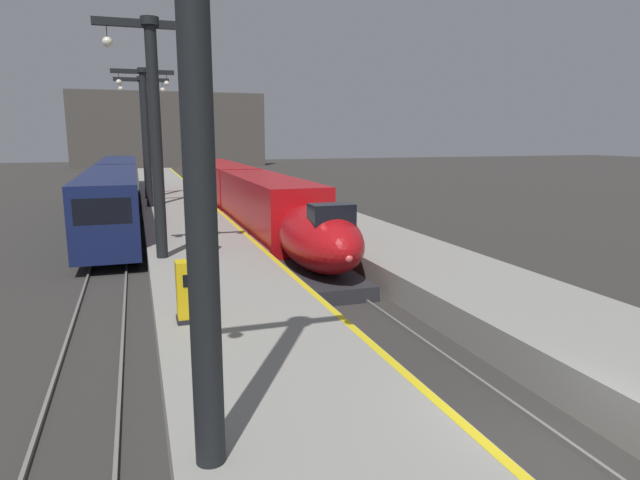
{
  "coord_description": "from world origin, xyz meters",
  "views": [
    {
      "loc": [
        -6.7,
        -7.04,
        5.78
      ],
      "look_at": [
        -0.05,
        12.77,
        1.8
      ],
      "focal_mm": 30.66,
      "sensor_mm": 36.0,
      "label": 1
    }
  ],
  "objects": [
    {
      "name": "ground_plane",
      "position": [
        0.0,
        0.0,
        0.0
      ],
      "size": [
        260.0,
        260.0,
        0.0
      ],
      "primitive_type": "plane",
      "color": "#33302D"
    },
    {
      "name": "platform_left",
      "position": [
        -4.05,
        24.75,
        0.53
      ],
      "size": [
        4.8,
        110.0,
        1.05
      ],
      "primitive_type": "cube",
      "color": "gray",
      "rests_on": "ground"
    },
    {
      "name": "platform_right",
      "position": [
        4.05,
        24.75,
        0.53
      ],
      "size": [
        4.8,
        110.0,
        1.05
      ],
      "primitive_type": "cube",
      "color": "gray",
      "rests_on": "ground"
    },
    {
      "name": "platform_left_safety_stripe",
      "position": [
        -1.77,
        24.75,
        1.05
      ],
      "size": [
        0.2,
        107.8,
        0.01
      ],
      "primitive_type": "cube",
      "color": "yellow",
      "rests_on": "platform_left"
    },
    {
      "name": "rail_main_left",
      "position": [
        -0.75,
        27.5,
        0.06
      ],
      "size": [
        0.08,
        110.0,
        0.12
      ],
      "primitive_type": "cube",
      "color": "slate",
      "rests_on": "ground"
    },
    {
      "name": "rail_main_right",
      "position": [
        0.75,
        27.5,
        0.06
      ],
      "size": [
        0.08,
        110.0,
        0.12
      ],
      "primitive_type": "cube",
      "color": "slate",
      "rests_on": "ground"
    },
    {
      "name": "rail_secondary_left",
      "position": [
        -8.85,
        27.5,
        0.06
      ],
      "size": [
        0.08,
        110.0,
        0.12
      ],
      "primitive_type": "cube",
      "color": "slate",
      "rests_on": "ground"
    },
    {
      "name": "rail_secondary_right",
      "position": [
        -7.35,
        27.5,
        0.06
      ],
      "size": [
        0.08,
        110.0,
        0.12
      ],
      "primitive_type": "cube",
      "color": "slate",
      "rests_on": "ground"
    },
    {
      "name": "highspeed_train_main",
      "position": [
        0.0,
        28.28,
        1.93
      ],
      "size": [
        2.92,
        38.0,
        3.6
      ],
      "color": "#B20F14",
      "rests_on": "ground"
    },
    {
      "name": "regional_train_adjacent",
      "position": [
        -8.1,
        34.91,
        2.13
      ],
      "size": [
        2.85,
        36.6,
        3.8
      ],
      "color": "#141E4C",
      "rests_on": "ground"
    },
    {
      "name": "station_column_near",
      "position": [
        -5.9,
        0.42,
        7.0
      ],
      "size": [
        4.0,
        0.68,
        9.99
      ],
      "color": "black",
      "rests_on": "platform_left"
    },
    {
      "name": "station_column_mid",
      "position": [
        -5.9,
        14.99,
        6.49
      ],
      "size": [
        4.0,
        0.68,
        9.02
      ],
      "color": "black",
      "rests_on": "platform_left"
    },
    {
      "name": "station_column_far",
      "position": [
        -5.9,
        31.89,
        6.55
      ],
      "size": [
        4.0,
        0.68,
        9.13
      ],
      "color": "black",
      "rests_on": "platform_left"
    },
    {
      "name": "station_column_distant",
      "position": [
        -5.9,
        37.41,
        6.55
      ],
      "size": [
        4.0,
        0.68,
        9.14
      ],
      "color": "black",
      "rests_on": "platform_left"
    },
    {
      "name": "passenger_near_edge",
      "position": [
        -3.93,
        15.54,
        2.04
      ],
      "size": [
        0.28,
        0.56,
        1.69
      ],
      "color": "#23232D",
      "rests_on": "platform_left"
    },
    {
      "name": "rolling_suitcase",
      "position": [
        -4.2,
        15.86,
        1.35
      ],
      "size": [
        0.4,
        0.22,
        0.98
      ],
      "color": "black",
      "rests_on": "platform_left"
    },
    {
      "name": "ticket_machine_yellow",
      "position": [
        -5.55,
        6.89,
        1.79
      ],
      "size": [
        0.76,
        0.62,
        1.6
      ],
      "color": "yellow",
      "rests_on": "platform_left"
    },
    {
      "name": "terminus_back_wall",
      "position": [
        0.0,
        102.0,
        7.0
      ],
      "size": [
        36.0,
        2.0,
        14.0
      ],
      "primitive_type": "cube",
      "color": "#4C4742",
      "rests_on": "ground"
    }
  ]
}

